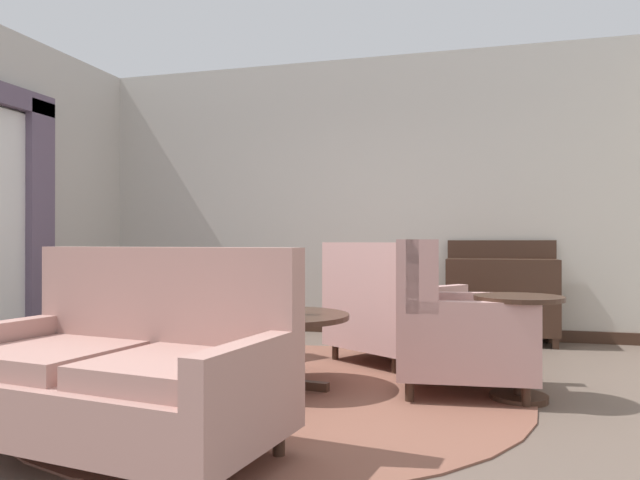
% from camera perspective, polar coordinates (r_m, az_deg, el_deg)
% --- Properties ---
extents(ground, '(8.49, 8.49, 0.00)m').
position_cam_1_polar(ground, '(3.90, -5.92, -15.30)').
color(ground, brown).
extents(wall_back, '(6.23, 0.08, 3.06)m').
position_cam_1_polar(wall_back, '(6.62, 3.43, 4.28)').
color(wall_back, '#BCB7AD').
rests_on(wall_back, ground).
extents(baseboard_back, '(6.07, 0.03, 0.12)m').
position_cam_1_polar(baseboard_back, '(6.61, 3.33, -8.50)').
color(baseboard_back, '#382319').
rests_on(baseboard_back, ground).
extents(area_rug, '(3.39, 3.39, 0.01)m').
position_cam_1_polar(area_rug, '(4.17, -4.38, -14.22)').
color(area_rug, brown).
rests_on(area_rug, ground).
extents(coffee_table, '(0.97, 0.97, 0.52)m').
position_cam_1_polar(coffee_table, '(4.13, -3.92, -8.28)').
color(coffee_table, '#382319').
rests_on(coffee_table, ground).
extents(porcelain_vase, '(0.16, 0.16, 0.33)m').
position_cam_1_polar(porcelain_vase, '(4.08, -3.73, -5.19)').
color(porcelain_vase, '#4C7A66').
rests_on(porcelain_vase, coffee_table).
extents(settee, '(1.67, 1.05, 0.99)m').
position_cam_1_polar(settee, '(3.01, -18.38, -11.95)').
color(settee, tan).
rests_on(settee, ground).
extents(armchair_beside_settee, '(1.12, 1.09, 0.96)m').
position_cam_1_polar(armchair_beside_settee, '(5.36, -11.37, -6.55)').
color(armchair_beside_settee, tan).
rests_on(armchair_beside_settee, ground).
extents(armchair_foreground_right, '(0.94, 0.86, 1.03)m').
position_cam_1_polar(armchair_foreground_right, '(4.12, 12.47, -8.32)').
color(armchair_foreground_right, tan).
rests_on(armchair_foreground_right, ground).
extents(armchair_back_corner, '(1.21, 1.23, 1.01)m').
position_cam_1_polar(armchair_back_corner, '(5.04, 6.61, -6.95)').
color(armchair_back_corner, tan).
rests_on(armchair_back_corner, ground).
extents(side_table, '(0.56, 0.56, 0.67)m').
position_cam_1_polar(side_table, '(4.03, 18.67, -8.86)').
color(side_table, '#382319').
rests_on(side_table, ground).
extents(sideboard, '(1.07, 0.43, 1.03)m').
position_cam_1_polar(sideboard, '(6.18, 17.14, -5.14)').
color(sideboard, '#382319').
rests_on(sideboard, ground).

